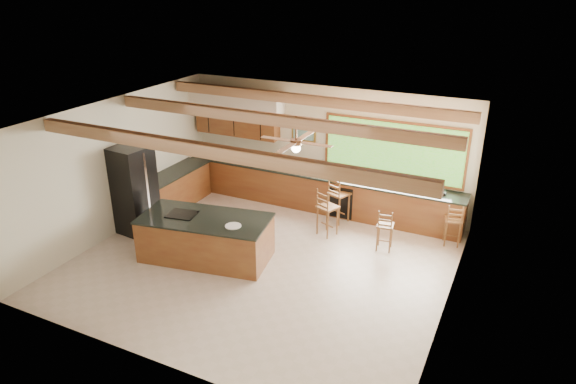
% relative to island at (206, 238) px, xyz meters
% --- Properties ---
extents(ground, '(7.20, 7.20, 0.00)m').
position_rel_island_xyz_m(ground, '(1.13, 0.32, -0.46)').
color(ground, beige).
rests_on(ground, ground).
extents(room_shell, '(7.27, 6.54, 3.02)m').
position_rel_island_xyz_m(room_shell, '(0.96, 0.97, 1.76)').
color(room_shell, beige).
rests_on(room_shell, ground).
extents(counter_run, '(7.12, 3.10, 1.27)m').
position_rel_island_xyz_m(counter_run, '(0.32, 2.84, 0.01)').
color(counter_run, brown).
rests_on(counter_run, ground).
extents(island, '(2.78, 1.66, 0.93)m').
position_rel_island_xyz_m(island, '(0.00, 0.00, 0.00)').
color(island, brown).
rests_on(island, ground).
extents(refrigerator, '(0.85, 0.83, 2.00)m').
position_rel_island_xyz_m(refrigerator, '(-2.09, 0.34, 0.54)').
color(refrigerator, black).
rests_on(refrigerator, ground).
extents(bar_stool_a, '(0.52, 0.52, 1.11)m').
position_rel_island_xyz_m(bar_stool_a, '(1.85, 1.97, 0.20)').
color(bar_stool_a, brown).
rests_on(bar_stool_a, ground).
extents(bar_stool_b, '(0.55, 0.55, 1.17)m').
position_rel_island_xyz_m(bar_stool_b, '(1.84, 2.70, 0.24)').
color(bar_stool_b, brown).
rests_on(bar_stool_b, ground).
extents(bar_stool_c, '(0.38, 0.38, 0.94)m').
position_rel_island_xyz_m(bar_stool_c, '(3.19, 1.87, 0.10)').
color(bar_stool_c, brown).
rests_on(bar_stool_c, ground).
extents(bar_stool_d, '(0.42, 0.42, 0.97)m').
position_rel_island_xyz_m(bar_stool_d, '(4.43, 2.71, 0.12)').
color(bar_stool_d, brown).
rests_on(bar_stool_d, ground).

